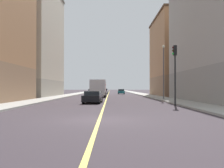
{
  "coord_description": "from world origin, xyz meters",
  "views": [
    {
      "loc": [
        0.56,
        -13.15,
        1.63
      ],
      "look_at": [
        0.83,
        28.1,
        2.23
      ],
      "focal_mm": 41.51,
      "sensor_mm": 36.0,
      "label": 1
    }
  ],
  "objects_px": {
    "building_left_mid": "(178,56)",
    "building_right_midblock": "(30,41)",
    "street_lamp_left_near": "(164,66)",
    "car_white": "(92,92)",
    "car_silver": "(104,91)",
    "car_red": "(101,92)",
    "car_black": "(93,97)",
    "traffic_light_left_near": "(175,66)",
    "box_truck": "(98,88)",
    "car_teal": "(121,92)"
  },
  "relations": [
    {
      "from": "building_left_mid",
      "to": "building_right_midblock",
      "type": "xyz_separation_m",
      "value": [
        -28.44,
        -3.91,
        2.4
      ]
    },
    {
      "from": "building_right_midblock",
      "to": "street_lamp_left_near",
      "type": "distance_m",
      "value": 26.88
    },
    {
      "from": "car_white",
      "to": "car_silver",
      "type": "bearing_deg",
      "value": 67.04
    },
    {
      "from": "car_red",
      "to": "car_white",
      "type": "relative_size",
      "value": 0.96
    },
    {
      "from": "car_silver",
      "to": "car_black",
      "type": "bearing_deg",
      "value": -90.41
    },
    {
      "from": "building_left_mid",
      "to": "car_red",
      "type": "distance_m",
      "value": 17.27
    },
    {
      "from": "street_lamp_left_near",
      "to": "car_white",
      "type": "height_order",
      "value": "street_lamp_left_near"
    },
    {
      "from": "building_left_mid",
      "to": "traffic_light_left_near",
      "type": "distance_m",
      "value": 29.99
    },
    {
      "from": "traffic_light_left_near",
      "to": "car_red",
      "type": "distance_m",
      "value": 30.58
    },
    {
      "from": "traffic_light_left_near",
      "to": "box_truck",
      "type": "xyz_separation_m",
      "value": [
        -7.83,
        21.05,
        -1.96
      ]
    },
    {
      "from": "building_right_midblock",
      "to": "street_lamp_left_near",
      "type": "bearing_deg",
      "value": -34.6
    },
    {
      "from": "car_silver",
      "to": "box_truck",
      "type": "relative_size",
      "value": 0.57
    },
    {
      "from": "car_teal",
      "to": "box_truck",
      "type": "height_order",
      "value": "box_truck"
    },
    {
      "from": "traffic_light_left_near",
      "to": "car_silver",
      "type": "bearing_deg",
      "value": 99.49
    },
    {
      "from": "street_lamp_left_near",
      "to": "car_white",
      "type": "relative_size",
      "value": 1.57
    },
    {
      "from": "street_lamp_left_near",
      "to": "car_red",
      "type": "distance_m",
      "value": 21.81
    },
    {
      "from": "building_right_midblock",
      "to": "box_truck",
      "type": "height_order",
      "value": "building_right_midblock"
    },
    {
      "from": "street_lamp_left_near",
      "to": "car_silver",
      "type": "bearing_deg",
      "value": 103.75
    },
    {
      "from": "traffic_light_left_near",
      "to": "car_teal",
      "type": "distance_m",
      "value": 44.19
    },
    {
      "from": "car_silver",
      "to": "car_black",
      "type": "height_order",
      "value": "car_silver"
    },
    {
      "from": "box_truck",
      "to": "traffic_light_left_near",
      "type": "bearing_deg",
      "value": -69.6
    },
    {
      "from": "building_right_midblock",
      "to": "car_white",
      "type": "relative_size",
      "value": 4.67
    },
    {
      "from": "building_right_midblock",
      "to": "car_silver",
      "type": "bearing_deg",
      "value": 55.65
    },
    {
      "from": "car_red",
      "to": "box_truck",
      "type": "xyz_separation_m",
      "value": [
        -0.06,
        -8.38,
        0.92
      ]
    },
    {
      "from": "street_lamp_left_near",
      "to": "car_silver",
      "type": "height_order",
      "value": "street_lamp_left_near"
    },
    {
      "from": "building_right_midblock",
      "to": "car_teal",
      "type": "relative_size",
      "value": 4.73
    },
    {
      "from": "car_silver",
      "to": "car_red",
      "type": "xyz_separation_m",
      "value": [
        -0.41,
        -14.58,
        -0.01
      ]
    },
    {
      "from": "street_lamp_left_near",
      "to": "car_teal",
      "type": "height_order",
      "value": "street_lamp_left_near"
    },
    {
      "from": "car_teal",
      "to": "car_white",
      "type": "xyz_separation_m",
      "value": [
        -7.09,
        -6.33,
        0.04
      ]
    },
    {
      "from": "box_truck",
      "to": "car_teal",
      "type": "bearing_deg",
      "value": 78.01
    },
    {
      "from": "car_red",
      "to": "street_lamp_left_near",
      "type": "bearing_deg",
      "value": -65.88
    },
    {
      "from": "building_right_midblock",
      "to": "box_truck",
      "type": "relative_size",
      "value": 2.9
    },
    {
      "from": "car_white",
      "to": "traffic_light_left_near",
      "type": "bearing_deg",
      "value": -75.06
    },
    {
      "from": "car_red",
      "to": "car_black",
      "type": "distance_m",
      "value": 25.0
    },
    {
      "from": "car_teal",
      "to": "car_white",
      "type": "bearing_deg",
      "value": -138.24
    },
    {
      "from": "street_lamp_left_near",
      "to": "car_red",
      "type": "xyz_separation_m",
      "value": [
        -8.78,
        19.62,
        -3.7
      ]
    },
    {
      "from": "building_left_mid",
      "to": "box_truck",
      "type": "relative_size",
      "value": 2.37
    },
    {
      "from": "street_lamp_left_near",
      "to": "car_silver",
      "type": "xyz_separation_m",
      "value": [
        -8.37,
        34.2,
        -3.68
      ]
    },
    {
      "from": "traffic_light_left_near",
      "to": "car_red",
      "type": "height_order",
      "value": "traffic_light_left_near"
    },
    {
      "from": "car_red",
      "to": "car_black",
      "type": "height_order",
      "value": "car_red"
    },
    {
      "from": "building_left_mid",
      "to": "car_silver",
      "type": "bearing_deg",
      "value": 134.66
    },
    {
      "from": "car_white",
      "to": "building_right_midblock",
      "type": "bearing_deg",
      "value": -129.03
    },
    {
      "from": "car_silver",
      "to": "car_white",
      "type": "xyz_separation_m",
      "value": [
        -2.69,
        -6.36,
        -0.02
      ]
    },
    {
      "from": "building_left_mid",
      "to": "car_white",
      "type": "xyz_separation_m",
      "value": [
        -17.93,
        9.06,
        -7.27
      ]
    },
    {
      "from": "car_black",
      "to": "box_truck",
      "type": "bearing_deg",
      "value": 90.66
    },
    {
      "from": "car_silver",
      "to": "car_white",
      "type": "relative_size",
      "value": 0.92
    },
    {
      "from": "car_silver",
      "to": "building_right_midblock",
      "type": "bearing_deg",
      "value": -124.35
    },
    {
      "from": "traffic_light_left_near",
      "to": "car_black",
      "type": "xyz_separation_m",
      "value": [
        -7.64,
        4.44,
        -2.91
      ]
    },
    {
      "from": "building_right_midblock",
      "to": "street_lamp_left_near",
      "type": "height_order",
      "value": "building_right_midblock"
    },
    {
      "from": "car_silver",
      "to": "car_black",
      "type": "relative_size",
      "value": 0.9
    }
  ]
}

